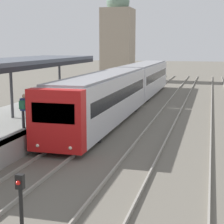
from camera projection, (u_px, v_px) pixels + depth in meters
name	position (u px, v px, depth m)	size (l,w,h in m)	color
platform_canopy	(11.00, 62.00, 20.21)	(4.00, 16.93, 3.21)	#4C515B
person_on_platform	(24.00, 108.00, 18.01)	(0.40, 0.40, 1.66)	#2D2D33
train_near	(129.00, 85.00, 30.50)	(2.59, 30.23, 3.18)	red
signal_post_near	(21.00, 203.00, 9.04)	(0.20, 0.21, 1.89)	black
distant_domed_building	(118.00, 38.00, 53.36)	(4.26, 4.26, 12.62)	gray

